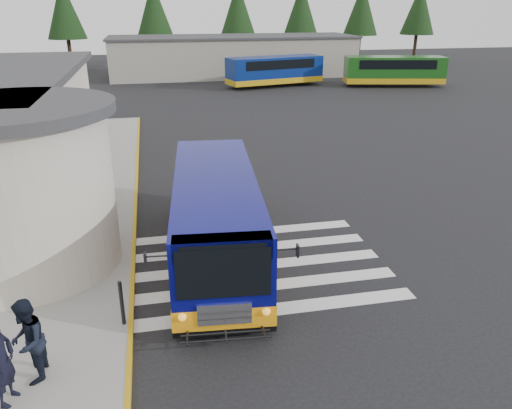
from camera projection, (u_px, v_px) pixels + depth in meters
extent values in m
plane|color=black|center=(263.00, 253.00, 16.00)|extent=(140.00, 140.00, 0.00)
cube|color=#C39412|center=(135.00, 213.00, 18.83)|extent=(0.12, 34.00, 0.16)
cylinder|color=beige|center=(20.00, 193.00, 14.22)|extent=(5.20, 5.20, 4.50)
cylinder|color=#38383A|center=(4.00, 109.00, 13.32)|extent=(5.80, 5.80, 0.30)
cube|color=black|center=(67.00, 179.00, 18.83)|extent=(0.08, 1.20, 2.20)
cube|color=#38383A|center=(76.00, 145.00, 18.44)|extent=(1.20, 1.80, 0.12)
cube|color=silver|center=(271.00, 310.00, 13.00)|extent=(8.00, 0.55, 0.01)
cube|color=silver|center=(261.00, 286.00, 14.08)|extent=(8.00, 0.55, 0.01)
cube|color=silver|center=(252.00, 266.00, 15.17)|extent=(8.00, 0.55, 0.01)
cube|color=silver|center=(245.00, 248.00, 16.26)|extent=(8.00, 0.55, 0.01)
cube|color=silver|center=(239.00, 233.00, 17.35)|extent=(8.00, 0.55, 0.01)
cube|color=gray|center=(233.00, 57.00, 54.50)|extent=(26.00, 8.00, 4.00)
cube|color=#38383A|center=(233.00, 37.00, 53.71)|extent=(26.40, 8.40, 0.20)
cylinder|color=black|center=(70.00, 55.00, 58.41)|extent=(0.44, 0.44, 3.60)
cone|color=black|center=(64.00, 9.00, 56.54)|extent=(4.40, 4.40, 6.40)
cylinder|color=black|center=(157.00, 53.00, 60.31)|extent=(0.44, 0.44, 3.60)
cone|color=black|center=(154.00, 9.00, 58.44)|extent=(4.40, 4.40, 6.40)
cylinder|color=black|center=(238.00, 52.00, 62.22)|extent=(0.44, 0.44, 3.60)
cone|color=black|center=(238.00, 9.00, 60.34)|extent=(4.40, 4.40, 6.40)
cylinder|color=black|center=(300.00, 51.00, 63.74)|extent=(0.44, 0.44, 3.60)
cone|color=black|center=(301.00, 9.00, 61.86)|extent=(4.40, 4.40, 6.40)
cylinder|color=black|center=(359.00, 50.00, 65.26)|extent=(0.44, 0.44, 3.60)
cone|color=black|center=(362.00, 9.00, 63.38)|extent=(4.40, 4.40, 6.40)
cylinder|color=black|center=(415.00, 49.00, 66.78)|extent=(0.44, 0.44, 3.60)
cone|color=black|center=(419.00, 9.00, 64.91)|extent=(4.40, 4.40, 6.40)
cube|color=#080962|center=(216.00, 213.00, 15.16)|extent=(3.19, 8.85, 2.26)
cube|color=#FD9F10|center=(217.00, 238.00, 15.49)|extent=(3.22, 8.89, 0.54)
cube|color=black|center=(217.00, 247.00, 15.61)|extent=(3.21, 8.88, 0.21)
cube|color=black|center=(223.00, 274.00, 11.02)|extent=(2.12, 0.25, 1.20)
cube|color=silver|center=(225.00, 314.00, 11.41)|extent=(1.25, 0.17, 0.53)
cube|color=black|center=(175.00, 191.00, 15.57)|extent=(0.62, 6.34, 0.87)
cube|color=black|center=(253.00, 188.00, 15.83)|extent=(0.62, 6.34, 0.87)
cylinder|color=black|center=(180.00, 296.00, 12.78)|extent=(0.37, 0.95, 0.92)
cylinder|color=black|center=(262.00, 291.00, 13.01)|extent=(0.37, 0.95, 0.92)
cylinder|color=black|center=(184.00, 214.00, 17.75)|extent=(0.37, 0.95, 0.92)
cylinder|color=black|center=(243.00, 211.00, 17.98)|extent=(0.37, 0.95, 0.92)
cube|color=black|center=(145.00, 259.00, 10.84)|extent=(0.06, 0.18, 0.29)
cube|color=black|center=(298.00, 251.00, 11.20)|extent=(0.06, 0.18, 0.29)
imported|color=black|center=(2.00, 363.00, 9.50)|extent=(0.60, 0.76, 1.84)
imported|color=black|center=(28.00, 341.00, 10.08)|extent=(0.71, 0.91, 1.85)
cylinder|color=black|center=(122.00, 303.00, 11.98)|extent=(0.10, 0.10, 1.18)
cube|color=navy|center=(275.00, 69.00, 47.44)|extent=(9.56, 4.69, 2.35)
cube|color=#C39412|center=(275.00, 80.00, 47.80)|extent=(9.60, 4.72, 0.51)
cube|color=black|center=(275.00, 63.00, 47.23)|extent=(7.58, 4.25, 0.82)
cube|color=#164A13|center=(394.00, 69.00, 47.49)|extent=(9.56, 4.46, 2.36)
cube|color=#C39412|center=(393.00, 80.00, 47.84)|extent=(9.60, 4.50, 0.51)
cube|color=black|center=(395.00, 63.00, 47.28)|extent=(7.57, 4.08, 0.82)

